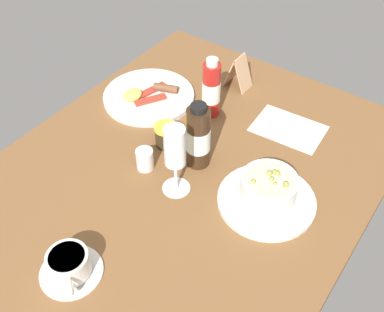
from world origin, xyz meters
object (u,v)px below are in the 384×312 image
sauce_bottle_brown (198,137)px  menu_card (238,72)px  sauce_bottle_red (211,90)px  creamer_jug (145,159)px  wine_glass (175,150)px  jam_jar (166,135)px  porridge_bowl (268,192)px  cutlery_setting (287,127)px  coffee_cup (69,265)px  breakfast_plate (148,96)px

sauce_bottle_brown → menu_card: bearing=15.0°
menu_card → sauce_bottle_red: bearing=-177.5°
creamer_jug → wine_glass: (-1.18, -10.21, 9.42)cm
jam_jar → sauce_bottle_brown: 11.68cm
porridge_bowl → cutlery_setting: bearing=17.2°
coffee_cup → menu_card: bearing=4.9°
sauce_bottle_brown → sauce_bottle_red: sauce_bottle_brown is taller
cutlery_setting → creamer_jug: (-33.21, 21.42, 2.54)cm
jam_jar → menu_card: (32.09, -1.59, 1.96)cm
coffee_cup → breakfast_plate: size_ratio=0.49×
sauce_bottle_red → breakfast_plate: (-4.77, 18.21, -7.14)cm
porridge_bowl → wine_glass: (-8.46, 19.24, 8.69)cm
creamer_jug → wine_glass: size_ratio=0.32×
cutlery_setting → menu_card: 22.97cm
wine_glass → sauce_bottle_brown: bearing=4.8°
sauce_bottle_brown → sauce_bottle_red: (17.64, 8.13, -0.26)cm
menu_card → porridge_bowl: bearing=-140.0°
cutlery_setting → jam_jar: jam_jar is taller
porridge_bowl → cutlery_setting: porridge_bowl is taller
wine_glass → breakfast_plate: 37.30cm
creamer_jug → sauce_bottle_brown: 14.01cm
coffee_cup → cutlery_setting: bearing=-12.7°
jam_jar → breakfast_plate: 20.16cm
breakfast_plate → wine_glass: bearing=-130.1°
porridge_bowl → creamer_jug: size_ratio=3.78×
porridge_bowl → creamer_jug: porridge_bowl is taller
porridge_bowl → sauce_bottle_red: sauce_bottle_red is taller
wine_glass → breakfast_plate: size_ratio=0.71×
cutlery_setting → menu_card: bearing=67.9°
cutlery_setting → wine_glass: size_ratio=1.04×
sauce_bottle_brown → sauce_bottle_red: size_ratio=1.02×
wine_glass → sauce_bottle_red: bearing=18.0°
porridge_bowl → wine_glass: size_ratio=1.22×
coffee_cup → breakfast_plate: 58.24cm
sauce_bottle_brown → breakfast_plate: (12.88, 26.34, -7.39)cm
coffee_cup → menu_card: size_ratio=1.27×
creamer_jug → breakfast_plate: 27.62cm
porridge_bowl → breakfast_plate: bearing=72.7°
wine_glass → sauce_bottle_brown: (10.02, 0.84, -3.93)cm
jam_jar → porridge_bowl: bearing=-94.3°
coffee_cup → menu_card: menu_card is taller
wine_glass → menu_card: size_ratio=1.83×
cutlery_setting → coffee_cup: coffee_cup is taller
cutlery_setting → wine_glass: 38.09cm
creamer_jug → jam_jar: size_ratio=0.99×
cutlery_setting → sauce_bottle_brown: (-24.36, 12.04, 8.03)cm
cutlery_setting → jam_jar: (-23.62, 22.42, 2.74)cm
sauce_bottle_brown → sauce_bottle_red: bearing=24.7°
breakfast_plate → menu_card: 26.88cm
wine_glass → jam_jar: 18.08cm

